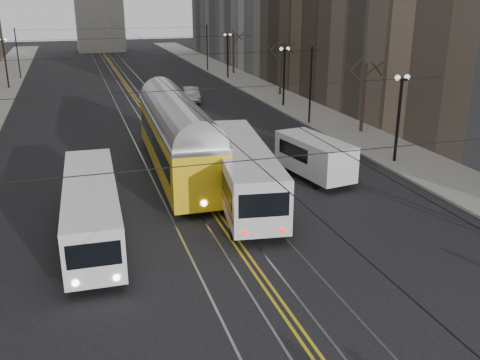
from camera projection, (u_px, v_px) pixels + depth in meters
sidewalk_right at (271, 94)px, 60.56m from camera, size 5.00×140.00×0.15m
streetcar_rails at (138, 102)px, 56.33m from camera, size 4.80×130.00×0.02m
centre_lines at (138, 102)px, 56.33m from camera, size 0.42×130.00×0.01m
lamp_posts at (162, 104)px, 40.77m from camera, size 27.60×57.20×5.60m
street_trees at (150, 90)px, 46.63m from camera, size 31.68×53.28×5.60m
trolley_wires at (150, 80)px, 45.93m from camera, size 25.96×120.00×6.60m
transit_bus at (92, 211)px, 24.35m from camera, size 2.61×11.03×2.74m
streetcar at (177, 143)px, 33.52m from camera, size 3.51×16.14×3.78m
rear_bus at (241, 173)px, 28.82m from camera, size 4.29×12.29×3.14m
cargo_van at (314, 159)px, 32.41m from camera, size 3.11×6.00×2.53m
sedan_grey at (301, 142)px, 37.79m from camera, size 2.38×4.85×1.59m
sedan_silver at (191, 95)px, 56.29m from camera, size 2.07×4.59×1.46m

